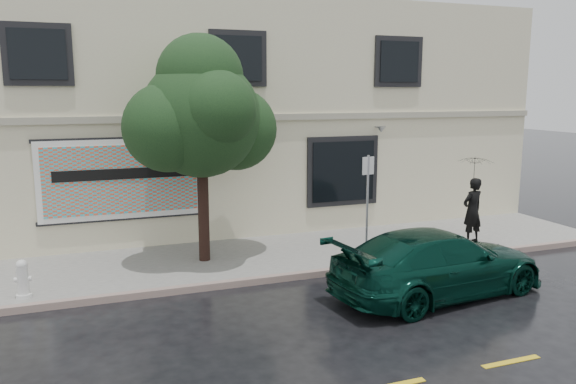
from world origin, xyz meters
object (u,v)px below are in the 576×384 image
object	(u,v)px
street_tree	(201,118)
fire_hydrant	(23,279)
pedestrian	(472,210)
car	(438,263)

from	to	relation	value
street_tree	fire_hydrant	distance (m)	5.26
pedestrian	street_tree	xyz separation A→B (m)	(-7.33, 0.92, 2.61)
car	fire_hydrant	world-z (taller)	car
pedestrian	street_tree	size ratio (longest dim) A/B	0.37
car	pedestrian	size ratio (longest dim) A/B	2.69
car	street_tree	xyz separation A→B (m)	(-4.27, 3.75, 2.96)
pedestrian	fire_hydrant	world-z (taller)	pedestrian
car	street_tree	world-z (taller)	street_tree
street_tree	fire_hydrant	world-z (taller)	street_tree
car	fire_hydrant	xyz separation A→B (m)	(-8.29, 2.44, -0.17)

